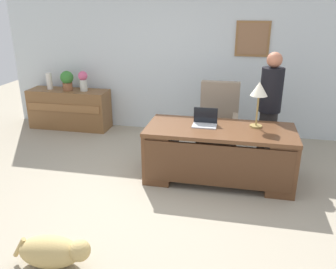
{
  "coord_description": "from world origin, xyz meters",
  "views": [
    {
      "loc": [
        0.89,
        -3.66,
        2.28
      ],
      "look_at": [
        0.06,
        0.3,
        0.75
      ],
      "focal_mm": 37.26,
      "sensor_mm": 36.0,
      "label": 1
    }
  ],
  "objects_px": {
    "vase_with_flowers": "(83,80)",
    "potted_plant": "(67,80)",
    "desk": "(219,152)",
    "laptop": "(205,121)",
    "vase_empty": "(49,81)",
    "desk_lamp": "(259,92)",
    "dog_lying": "(53,251)",
    "credenza": "(70,109)",
    "person_standing": "(270,107)",
    "armchair": "(218,124)"
  },
  "relations": [
    {
      "from": "person_standing",
      "to": "laptop",
      "type": "height_order",
      "value": "person_standing"
    },
    {
      "from": "desk",
      "to": "person_standing",
      "type": "height_order",
      "value": "person_standing"
    },
    {
      "from": "vase_empty",
      "to": "vase_with_flowers",
      "type": "bearing_deg",
      "value": 0.0
    },
    {
      "from": "dog_lying",
      "to": "desk_lamp",
      "type": "bearing_deg",
      "value": 50.18
    },
    {
      "from": "laptop",
      "to": "desk_lamp",
      "type": "bearing_deg",
      "value": 5.82
    },
    {
      "from": "laptop",
      "to": "vase_empty",
      "type": "distance_m",
      "value": 3.45
    },
    {
      "from": "dog_lying",
      "to": "vase_empty",
      "type": "xyz_separation_m",
      "value": [
        -1.97,
        3.58,
        0.74
      ]
    },
    {
      "from": "desk",
      "to": "dog_lying",
      "type": "xyz_separation_m",
      "value": [
        -1.35,
        -1.99,
        -0.25
      ]
    },
    {
      "from": "armchair",
      "to": "desk",
      "type": "bearing_deg",
      "value": -84.76
    },
    {
      "from": "potted_plant",
      "to": "vase_empty",
      "type": "bearing_deg",
      "value": 180.0
    },
    {
      "from": "laptop",
      "to": "credenza",
      "type": "bearing_deg",
      "value": 151.6
    },
    {
      "from": "dog_lying",
      "to": "vase_with_flowers",
      "type": "bearing_deg",
      "value": 109.71
    },
    {
      "from": "laptop",
      "to": "potted_plant",
      "type": "distance_m",
      "value": 3.12
    },
    {
      "from": "desk",
      "to": "vase_empty",
      "type": "height_order",
      "value": "vase_empty"
    },
    {
      "from": "laptop",
      "to": "desk_lamp",
      "type": "relative_size",
      "value": 0.53
    },
    {
      "from": "dog_lying",
      "to": "potted_plant",
      "type": "distance_m",
      "value": 4.0
    },
    {
      "from": "armchair",
      "to": "desk_lamp",
      "type": "height_order",
      "value": "desk_lamp"
    },
    {
      "from": "potted_plant",
      "to": "desk_lamp",
      "type": "bearing_deg",
      "value": -22.6
    },
    {
      "from": "person_standing",
      "to": "desk",
      "type": "bearing_deg",
      "value": -129.74
    },
    {
      "from": "person_standing",
      "to": "armchair",
      "type": "bearing_deg",
      "value": 172.23
    },
    {
      "from": "credenza",
      "to": "vase_empty",
      "type": "xyz_separation_m",
      "value": [
        -0.36,
        0.0,
        0.53
      ]
    },
    {
      "from": "laptop",
      "to": "vase_empty",
      "type": "height_order",
      "value": "vase_empty"
    },
    {
      "from": "armchair",
      "to": "laptop",
      "type": "distance_m",
      "value": 0.85
    },
    {
      "from": "laptop",
      "to": "vase_empty",
      "type": "relative_size",
      "value": 1.03
    },
    {
      "from": "vase_with_flowers",
      "to": "vase_empty",
      "type": "distance_m",
      "value": 0.69
    },
    {
      "from": "laptop",
      "to": "person_standing",
      "type": "bearing_deg",
      "value": 38.27
    },
    {
      "from": "armchair",
      "to": "vase_with_flowers",
      "type": "relative_size",
      "value": 3.11
    },
    {
      "from": "desk",
      "to": "desk_lamp",
      "type": "bearing_deg",
      "value": 20.81
    },
    {
      "from": "desk",
      "to": "dog_lying",
      "type": "bearing_deg",
      "value": -124.13
    },
    {
      "from": "desk_lamp",
      "to": "potted_plant",
      "type": "distance_m",
      "value": 3.7
    },
    {
      "from": "person_standing",
      "to": "desk_lamp",
      "type": "relative_size",
      "value": 2.73
    },
    {
      "from": "person_standing",
      "to": "desk_lamp",
      "type": "height_order",
      "value": "person_standing"
    },
    {
      "from": "laptop",
      "to": "potted_plant",
      "type": "bearing_deg",
      "value": 151.53
    },
    {
      "from": "armchair",
      "to": "laptop",
      "type": "relative_size",
      "value": 3.58
    },
    {
      "from": "dog_lying",
      "to": "potted_plant",
      "type": "relative_size",
      "value": 2.09
    },
    {
      "from": "dog_lying",
      "to": "potted_plant",
      "type": "height_order",
      "value": "potted_plant"
    },
    {
      "from": "desk",
      "to": "vase_with_flowers",
      "type": "height_order",
      "value": "vase_with_flowers"
    },
    {
      "from": "credenza",
      "to": "laptop",
      "type": "height_order",
      "value": "laptop"
    },
    {
      "from": "vase_with_flowers",
      "to": "potted_plant",
      "type": "height_order",
      "value": "vase_with_flowers"
    },
    {
      "from": "desk",
      "to": "laptop",
      "type": "xyz_separation_m",
      "value": [
        -0.21,
        0.1,
        0.39
      ]
    },
    {
      "from": "dog_lying",
      "to": "desk_lamp",
      "type": "xyz_separation_m",
      "value": [
        1.8,
        2.16,
        1.06
      ]
    },
    {
      "from": "desk",
      "to": "laptop",
      "type": "relative_size",
      "value": 6.08
    },
    {
      "from": "vase_empty",
      "to": "potted_plant",
      "type": "height_order",
      "value": "potted_plant"
    },
    {
      "from": "dog_lying",
      "to": "vase_empty",
      "type": "distance_m",
      "value": 4.16
    },
    {
      "from": "credenza",
      "to": "dog_lying",
      "type": "bearing_deg",
      "value": -65.77
    },
    {
      "from": "armchair",
      "to": "dog_lying",
      "type": "relative_size",
      "value": 1.52
    },
    {
      "from": "desk_lamp",
      "to": "potted_plant",
      "type": "height_order",
      "value": "desk_lamp"
    },
    {
      "from": "potted_plant",
      "to": "credenza",
      "type": "bearing_deg",
      "value": -164.17
    },
    {
      "from": "credenza",
      "to": "desk_lamp",
      "type": "distance_m",
      "value": 3.79
    },
    {
      "from": "vase_with_flowers",
      "to": "potted_plant",
      "type": "bearing_deg",
      "value": 180.0
    }
  ]
}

